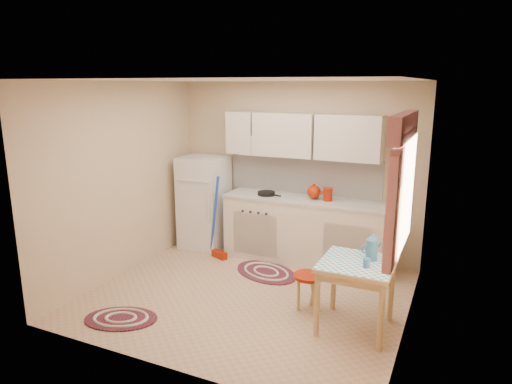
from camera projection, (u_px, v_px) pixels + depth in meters
room_shell at (268, 161)px, 5.24m from camera, size 3.64×3.60×2.52m
fridge at (204, 202)px, 6.94m from camera, size 0.65×0.60×1.40m
broom at (219, 218)px, 6.48m from camera, size 0.30×0.22×1.20m
base_cabinets at (304, 231)px, 6.40m from camera, size 2.25×0.60×0.88m
countertop at (305, 200)px, 6.29m from camera, size 2.27×0.62×0.04m
frying_pan at (266, 193)px, 6.47m from camera, size 0.32×0.32×0.05m
red_kettle at (314, 192)px, 6.21m from camera, size 0.27×0.26×0.21m
red_canister at (328, 195)px, 6.14m from camera, size 0.15×0.15×0.16m
table at (355, 296)px, 4.63m from camera, size 0.72×0.72×0.72m
stool at (309, 292)px, 5.05m from camera, size 0.40×0.40×0.42m
coffee_pot at (372, 247)px, 4.57m from camera, size 0.19×0.18×0.30m
mug at (367, 263)px, 4.40m from camera, size 0.09×0.09×0.10m
rug_center at (266, 272)px, 6.09m from camera, size 1.10×0.94×0.02m
rug_left at (121, 319)px, 4.88m from camera, size 0.92×0.76×0.02m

